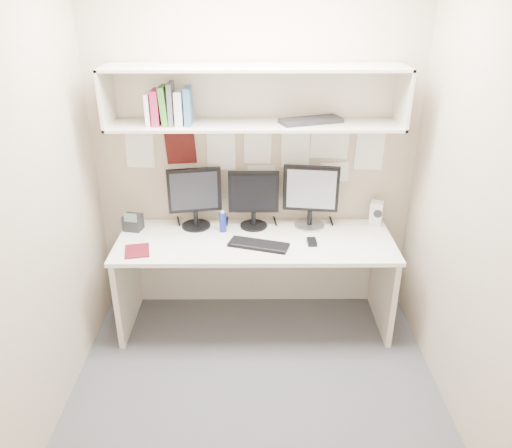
{
  "coord_description": "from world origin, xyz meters",
  "views": [
    {
      "loc": [
        -0.01,
        -2.57,
        2.38
      ],
      "look_at": [
        0.0,
        0.35,
        0.99
      ],
      "focal_mm": 35.0,
      "sensor_mm": 36.0,
      "label": 1
    }
  ],
  "objects_px": {
    "keyboard": "(259,245)",
    "desk_phone": "(133,222)",
    "speaker": "(376,213)",
    "desk": "(255,282)",
    "monitor_right": "(311,194)",
    "monitor_center": "(254,197)",
    "monitor_left": "(195,196)",
    "maroon_notebook": "(137,251)"
  },
  "relations": [
    {
      "from": "desk",
      "to": "monitor_left",
      "type": "xyz_separation_m",
      "value": [
        -0.45,
        0.22,
        0.62
      ]
    },
    {
      "from": "monitor_center",
      "to": "keyboard",
      "type": "distance_m",
      "value": 0.4
    },
    {
      "from": "desk_phone",
      "to": "monitor_left",
      "type": "bearing_deg",
      "value": 19.5
    },
    {
      "from": "monitor_center",
      "to": "desk_phone",
      "type": "height_order",
      "value": "monitor_center"
    },
    {
      "from": "monitor_center",
      "to": "desk_phone",
      "type": "bearing_deg",
      "value": -176.01
    },
    {
      "from": "keyboard",
      "to": "maroon_notebook",
      "type": "bearing_deg",
      "value": -157.65
    },
    {
      "from": "monitor_left",
      "to": "keyboard",
      "type": "bearing_deg",
      "value": -45.29
    },
    {
      "from": "monitor_left",
      "to": "monitor_right",
      "type": "height_order",
      "value": "monitor_right"
    },
    {
      "from": "keyboard",
      "to": "desk",
      "type": "bearing_deg",
      "value": 119.15
    },
    {
      "from": "monitor_left",
      "to": "monitor_center",
      "type": "height_order",
      "value": "monitor_left"
    },
    {
      "from": "desk",
      "to": "desk_phone",
      "type": "relative_size",
      "value": 12.71
    },
    {
      "from": "desk",
      "to": "monitor_center",
      "type": "relative_size",
      "value": 4.57
    },
    {
      "from": "speaker",
      "to": "keyboard",
      "type": "bearing_deg",
      "value": -139.73
    },
    {
      "from": "monitor_left",
      "to": "monitor_right",
      "type": "xyz_separation_m",
      "value": [
        0.86,
        -0.0,
        0.01
      ]
    },
    {
      "from": "monitor_right",
      "to": "monitor_center",
      "type": "bearing_deg",
      "value": -172.21
    },
    {
      "from": "monitor_center",
      "to": "keyboard",
      "type": "relative_size",
      "value": 1.04
    },
    {
      "from": "monitor_center",
      "to": "speaker",
      "type": "relative_size",
      "value": 2.37
    },
    {
      "from": "speaker",
      "to": "desk_phone",
      "type": "distance_m",
      "value": 1.84
    },
    {
      "from": "monitor_right",
      "to": "maroon_notebook",
      "type": "xyz_separation_m",
      "value": [
        -1.23,
        -0.41,
        -0.25
      ]
    },
    {
      "from": "desk",
      "to": "monitor_left",
      "type": "height_order",
      "value": "monitor_left"
    },
    {
      "from": "speaker",
      "to": "monitor_center",
      "type": "bearing_deg",
      "value": -159.73
    },
    {
      "from": "desk",
      "to": "monitor_right",
      "type": "bearing_deg",
      "value": 27.87
    },
    {
      "from": "maroon_notebook",
      "to": "desk",
      "type": "bearing_deg",
      "value": 1.42
    },
    {
      "from": "keyboard",
      "to": "speaker",
      "type": "relative_size",
      "value": 2.27
    },
    {
      "from": "maroon_notebook",
      "to": "desk_phone",
      "type": "bearing_deg",
      "value": 94.3
    },
    {
      "from": "keyboard",
      "to": "desk_phone",
      "type": "height_order",
      "value": "desk_phone"
    },
    {
      "from": "monitor_center",
      "to": "desk_phone",
      "type": "distance_m",
      "value": 0.92
    },
    {
      "from": "keyboard",
      "to": "maroon_notebook",
      "type": "xyz_separation_m",
      "value": [
        -0.84,
        -0.08,
        -0.0
      ]
    },
    {
      "from": "monitor_right",
      "to": "monitor_left",
      "type": "bearing_deg",
      "value": -172.2
    },
    {
      "from": "desk",
      "to": "maroon_notebook",
      "type": "relative_size",
      "value": 9.96
    },
    {
      "from": "monitor_center",
      "to": "desk",
      "type": "bearing_deg",
      "value": -87.0
    },
    {
      "from": "monitor_left",
      "to": "speaker",
      "type": "distance_m",
      "value": 1.38
    },
    {
      "from": "monitor_left",
      "to": "monitor_center",
      "type": "relative_size",
      "value": 1.05
    },
    {
      "from": "keyboard",
      "to": "desk_phone",
      "type": "bearing_deg",
      "value": -178.98
    },
    {
      "from": "desk_phone",
      "to": "speaker",
      "type": "bearing_deg",
      "value": 14.87
    },
    {
      "from": "maroon_notebook",
      "to": "desk_phone",
      "type": "height_order",
      "value": "desk_phone"
    },
    {
      "from": "maroon_notebook",
      "to": "desk_phone",
      "type": "xyz_separation_m",
      "value": [
        -0.1,
        0.35,
        0.06
      ]
    },
    {
      "from": "desk",
      "to": "keyboard",
      "type": "height_order",
      "value": "keyboard"
    },
    {
      "from": "monitor_left",
      "to": "desk_phone",
      "type": "distance_m",
      "value": 0.51
    },
    {
      "from": "speaker",
      "to": "desk_phone",
      "type": "height_order",
      "value": "speaker"
    },
    {
      "from": "monitor_right",
      "to": "maroon_notebook",
      "type": "relative_size",
      "value": 2.39
    },
    {
      "from": "monitor_left",
      "to": "speaker",
      "type": "height_order",
      "value": "monitor_left"
    }
  ]
}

